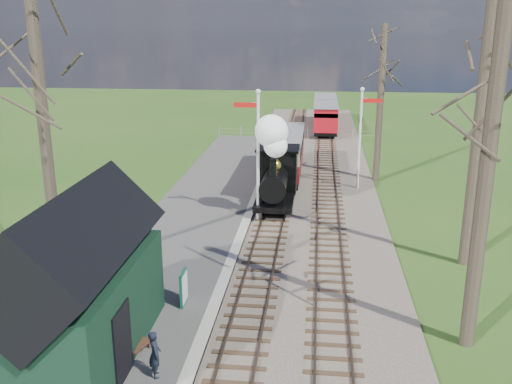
% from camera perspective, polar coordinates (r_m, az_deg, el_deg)
% --- Properties ---
extents(distant_hills, '(114.40, 48.00, 22.02)m').
position_cam_1_polar(distant_hills, '(77.89, 5.50, -2.41)').
color(distant_hills, '#385B23').
rests_on(distant_hills, ground).
extents(ballast_bed, '(8.00, 60.00, 0.10)m').
position_cam_1_polar(ballast_bed, '(32.58, 4.82, 0.52)').
color(ballast_bed, brown).
rests_on(ballast_bed, ground).
extents(track_near, '(1.60, 60.00, 0.15)m').
position_cam_1_polar(track_near, '(32.62, 2.54, 0.67)').
color(track_near, brown).
rests_on(track_near, ground).
extents(track_far, '(1.60, 60.00, 0.15)m').
position_cam_1_polar(track_far, '(32.56, 7.10, 0.53)').
color(track_far, brown).
rests_on(track_far, ground).
extents(platform, '(5.00, 44.00, 0.20)m').
position_cam_1_polar(platform, '(25.56, -6.55, -3.98)').
color(platform, '#474442').
rests_on(platform, ground).
extents(coping_strip, '(0.40, 44.00, 0.21)m').
position_cam_1_polar(coping_strip, '(25.16, -1.42, -4.20)').
color(coping_strip, '#B2AD9E').
rests_on(coping_strip, ground).
extents(station_shed, '(3.25, 6.30, 4.78)m').
position_cam_1_polar(station_shed, '(16.19, -17.42, -8.91)').
color(station_shed, black).
rests_on(station_shed, platform).
extents(semaphore_near, '(1.22, 0.24, 6.22)m').
position_cam_1_polar(semaphore_near, '(26.03, 0.06, 4.59)').
color(semaphore_near, silver).
rests_on(semaphore_near, ground).
extents(semaphore_far, '(1.22, 0.24, 5.72)m').
position_cam_1_polar(semaphore_far, '(31.91, 10.51, 6.05)').
color(semaphore_far, silver).
rests_on(semaphore_far, ground).
extents(bare_trees, '(15.51, 22.39, 12.00)m').
position_cam_1_polar(bare_trees, '(19.79, 4.28, 5.41)').
color(bare_trees, '#382D23').
rests_on(bare_trees, ground).
extents(fence_line, '(12.60, 0.08, 1.00)m').
position_cam_1_polar(fence_line, '(46.13, 4.08, 5.94)').
color(fence_line, slate).
rests_on(fence_line, ground).
extents(locomotive, '(1.95, 4.55, 4.87)m').
position_cam_1_polar(locomotive, '(27.88, 1.97, 2.45)').
color(locomotive, black).
rests_on(locomotive, ground).
extents(coach, '(2.27, 7.79, 2.39)m').
position_cam_1_polar(coach, '(33.91, 2.76, 3.95)').
color(coach, black).
rests_on(coach, ground).
extents(red_carriage_a, '(2.00, 4.96, 2.11)m').
position_cam_1_polar(red_carriage_a, '(47.87, 6.98, 7.35)').
color(red_carriage_a, black).
rests_on(red_carriage_a, ground).
extents(red_carriage_b, '(2.00, 4.96, 2.11)m').
position_cam_1_polar(red_carriage_b, '(53.31, 6.93, 8.29)').
color(red_carriage_b, black).
rests_on(red_carriage_b, ground).
extents(sign_board, '(0.11, 0.78, 1.15)m').
position_cam_1_polar(sign_board, '(18.89, -7.24, -9.47)').
color(sign_board, '#104C37').
rests_on(sign_board, platform).
extents(bench, '(0.81, 1.43, 0.79)m').
position_cam_1_polar(bench, '(16.52, -12.63, -14.67)').
color(bench, '#412617').
rests_on(bench, platform).
extents(person, '(0.46, 0.55, 1.29)m').
position_cam_1_polar(person, '(15.45, -10.09, -15.66)').
color(person, black).
rests_on(person, platform).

